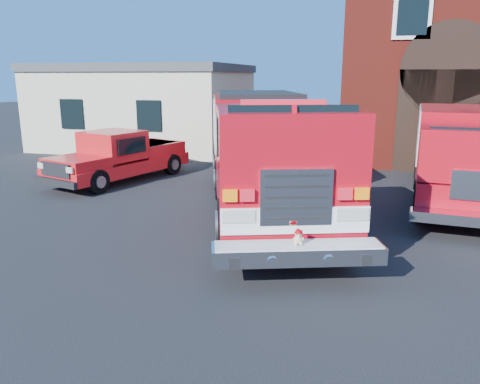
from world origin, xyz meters
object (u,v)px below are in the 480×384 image
(fire_engine, at_px, (265,150))
(secondary_truck, at_px, (461,151))
(pickup_truck, at_px, (120,157))
(side_building, at_px, (148,105))

(fire_engine, bearing_deg, secondary_truck, 24.85)
(pickup_truck, bearing_deg, side_building, 108.95)
(fire_engine, height_order, secondary_truck, fire_engine)
(secondary_truck, bearing_deg, side_building, 150.53)
(pickup_truck, xyz_separation_m, secondary_truck, (11.51, 0.35, 0.62))
(side_building, xyz_separation_m, secondary_truck, (14.43, -8.16, -0.72))
(fire_engine, xyz_separation_m, pickup_truck, (-5.89, 2.25, -0.82))
(secondary_truck, bearing_deg, pickup_truck, -178.23)
(side_building, height_order, secondary_truck, side_building)
(pickup_truck, relative_size, secondary_truck, 0.69)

